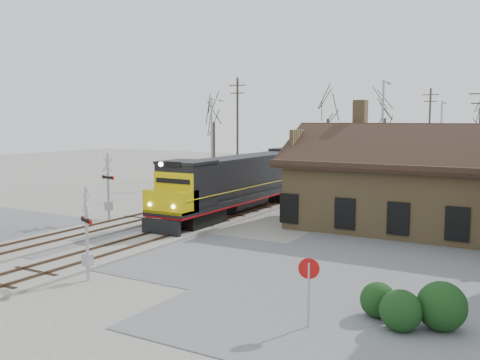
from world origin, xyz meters
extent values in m
plane|color=#A9A398|center=(0.00, 0.00, 0.00)|extent=(140.00, 140.00, 0.00)
cube|color=slate|center=(0.00, 0.00, 0.01)|extent=(60.00, 9.00, 0.03)
cube|color=#A9A398|center=(0.00, 15.00, 0.06)|extent=(3.40, 90.00, 0.12)
cube|color=#473323|center=(-0.72, 15.00, 0.17)|extent=(0.08, 90.00, 0.14)
cube|color=#473323|center=(0.72, 15.00, 0.17)|extent=(0.08, 90.00, 0.14)
cube|color=#A9A398|center=(-4.50, 15.00, 0.06)|extent=(3.40, 90.00, 0.12)
cube|color=#473323|center=(-5.22, 15.00, 0.17)|extent=(0.08, 90.00, 0.14)
cube|color=#473323|center=(-3.78, 15.00, 0.17)|extent=(0.08, 90.00, 0.14)
cube|color=olive|center=(12.00, 12.00, 2.00)|extent=(14.00, 8.00, 4.00)
cube|color=black|center=(12.00, 12.00, 4.10)|extent=(15.20, 9.20, 0.30)
cube|color=black|center=(12.00, 9.70, 5.10)|extent=(15.00, 4.71, 2.66)
cube|color=black|center=(12.00, 14.30, 5.10)|extent=(15.00, 4.71, 2.66)
cube|color=olive|center=(8.00, 13.50, 6.80)|extent=(0.80, 0.80, 2.20)
cube|color=black|center=(0.00, 5.97, 0.52)|extent=(2.34, 3.75, 0.94)
cube|color=black|center=(0.00, 18.17, 0.52)|extent=(2.34, 3.75, 0.94)
cube|color=black|center=(0.00, 12.07, 1.27)|extent=(2.81, 18.76, 0.33)
cube|color=maroon|center=(0.00, 12.07, 1.06)|extent=(2.83, 18.76, 0.11)
cube|color=black|center=(0.00, 13.24, 2.72)|extent=(2.44, 13.60, 2.63)
cube|color=black|center=(0.00, 5.13, 2.72)|extent=(2.81, 2.63, 2.63)
cube|color=#DEC00B|center=(0.00, 3.53, 1.92)|extent=(2.81, 1.69, 1.31)
cube|color=black|center=(0.00, 2.59, 0.52)|extent=(2.63, 0.25, 0.94)
cylinder|color=#FFF2CC|center=(0.00, 2.67, 4.13)|extent=(0.26, 0.10, 0.26)
cube|color=black|center=(0.00, 25.23, 0.52)|extent=(2.34, 3.75, 0.94)
cube|color=black|center=(0.00, 37.42, 0.52)|extent=(2.34, 3.75, 0.94)
cube|color=black|center=(0.00, 31.33, 1.27)|extent=(2.81, 18.76, 0.33)
cube|color=maroon|center=(0.00, 31.33, 1.06)|extent=(2.83, 18.76, 0.11)
cube|color=black|center=(0.00, 32.50, 2.72)|extent=(2.44, 13.60, 2.63)
cube|color=black|center=(0.00, 24.39, 2.72)|extent=(2.81, 2.63, 2.63)
cube|color=black|center=(0.00, 22.79, 1.92)|extent=(2.81, 1.69, 1.31)
cube|color=black|center=(0.00, 21.85, 0.52)|extent=(2.63, 0.25, 0.94)
cylinder|color=#A5A8AD|center=(2.66, -5.54, 1.95)|extent=(0.14, 0.14, 3.91)
cube|color=silver|center=(2.66, -5.54, 3.32)|extent=(0.95, 0.45, 1.02)
cube|color=silver|center=(2.66, -5.54, 3.32)|extent=(0.95, 0.45, 1.02)
cube|color=black|center=(2.66, -5.54, 2.54)|extent=(0.86, 0.50, 0.15)
cylinder|color=#B20C0C|center=(2.26, -5.36, 2.54)|extent=(0.25, 0.17, 0.23)
cylinder|color=#B20C0C|center=(3.06, -5.72, 2.54)|extent=(0.25, 0.17, 0.23)
cube|color=#A5A8AD|center=(2.66, -5.54, 0.88)|extent=(0.39, 0.29, 0.49)
cylinder|color=#A5A8AD|center=(-5.86, 4.52, 2.23)|extent=(0.16, 0.16, 4.45)
cube|color=silver|center=(-5.86, 4.52, 3.78)|extent=(1.15, 0.26, 1.16)
cube|color=silver|center=(-5.86, 4.52, 3.78)|extent=(1.15, 0.26, 1.16)
cube|color=black|center=(-5.86, 4.52, 2.89)|extent=(1.01, 0.33, 0.17)
cylinder|color=#B20C0C|center=(-5.36, 4.43, 2.89)|extent=(0.28, 0.13, 0.27)
cylinder|color=#B20C0C|center=(-6.35, 4.61, 2.89)|extent=(0.28, 0.13, 0.27)
cube|color=#A5A8AD|center=(-5.86, 4.52, 1.00)|extent=(0.45, 0.33, 0.56)
cylinder|color=#A5A8AD|center=(12.53, -5.66, 1.07)|extent=(0.08, 0.08, 2.15)
cylinder|color=#B20C0C|center=(12.53, -5.66, 1.95)|extent=(0.66, 0.25, 0.68)
sphere|color=black|center=(14.19, -3.61, 0.60)|extent=(1.21, 1.21, 1.21)
sphere|color=black|center=(15.14, -4.44, 0.67)|extent=(1.33, 1.33, 1.33)
sphere|color=black|center=(16.24, -3.72, 0.79)|extent=(1.57, 1.57, 1.57)
cylinder|color=#A5A8AD|center=(-7.77, 19.78, 4.28)|extent=(0.18, 0.18, 8.57)
cylinder|color=#A5A8AD|center=(-7.77, 20.68, 8.47)|extent=(0.12, 1.80, 0.12)
cube|color=#A5A8AD|center=(-7.77, 21.48, 8.37)|extent=(0.25, 0.50, 0.12)
cylinder|color=#A5A8AD|center=(7.32, 21.37, 4.87)|extent=(0.18, 0.18, 9.73)
cylinder|color=#A5A8AD|center=(7.32, 22.27, 9.63)|extent=(0.12, 1.80, 0.12)
cube|color=#A5A8AD|center=(7.32, 23.07, 9.53)|extent=(0.25, 0.50, 0.12)
cylinder|color=#A5A8AD|center=(9.31, 35.71, 4.25)|extent=(0.18, 0.18, 8.50)
cylinder|color=#A5A8AD|center=(9.31, 36.61, 8.40)|extent=(0.12, 1.80, 0.12)
cube|color=#A5A8AD|center=(9.31, 37.41, 8.30)|extent=(0.25, 0.50, 0.12)
cylinder|color=#382D23|center=(-9.51, 27.37, 5.47)|extent=(0.24, 0.24, 10.95)
cube|color=#382D23|center=(-9.51, 27.37, 10.15)|extent=(2.00, 0.10, 0.10)
cube|color=#382D23|center=(-9.51, 27.37, 9.35)|extent=(1.60, 0.10, 0.10)
cylinder|color=#382D23|center=(5.92, 47.61, 5.22)|extent=(0.24, 0.24, 10.43)
cube|color=#382D23|center=(5.92, 47.61, 9.63)|extent=(2.00, 0.10, 0.10)
cube|color=#382D23|center=(5.92, 47.61, 8.83)|extent=(1.60, 0.10, 0.10)
cylinder|color=#382D23|center=(13.70, 28.22, 4.79)|extent=(0.24, 0.24, 9.58)
cylinder|color=#382D23|center=(-14.79, 30.97, 3.17)|extent=(0.32, 0.32, 6.34)
cylinder|color=#382D23|center=(-3.47, 37.68, 3.37)|extent=(0.32, 0.32, 6.73)
cylinder|color=#382D23|center=(1.13, 45.06, 3.39)|extent=(0.32, 0.32, 6.79)
camera|label=1|loc=(18.91, -20.98, 6.64)|focal=40.00mm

